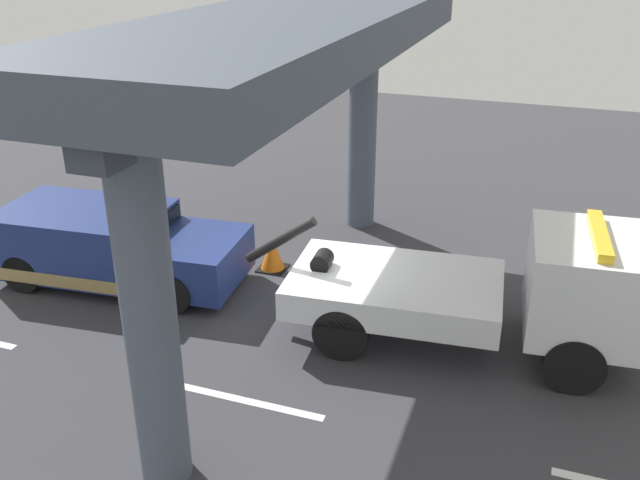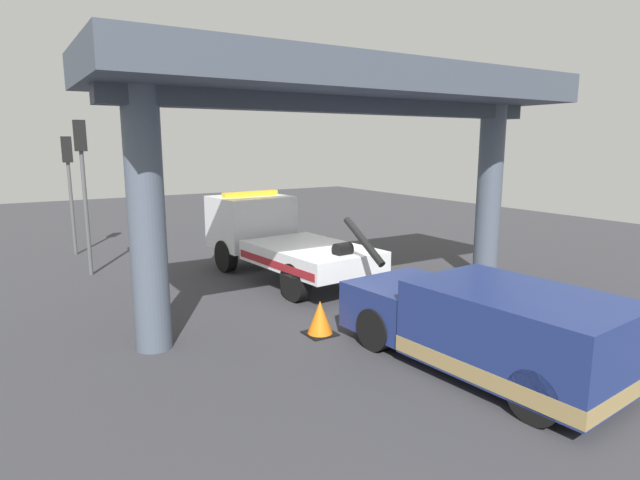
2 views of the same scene
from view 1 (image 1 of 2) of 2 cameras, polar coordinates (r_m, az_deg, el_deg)
ground_plane at (r=13.80m, az=-0.73°, el=-6.31°), size 60.00×40.00×0.10m
lane_stripe_mid at (r=11.53m, az=-5.92°, el=-13.10°), size 2.60×0.16×0.01m
tow_truck_white at (r=12.61m, az=14.96°, el=-3.86°), size 7.33×2.88×2.46m
towed_van_green at (r=15.42m, az=-16.87°, el=-0.50°), size 5.36×2.60×1.58m
overpass_structure at (r=12.19m, az=-2.69°, el=14.73°), size 3.60×11.54×5.72m
traffic_cone_orange at (r=15.42m, az=-3.96°, el=-1.21°), size 0.62×0.62×0.73m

